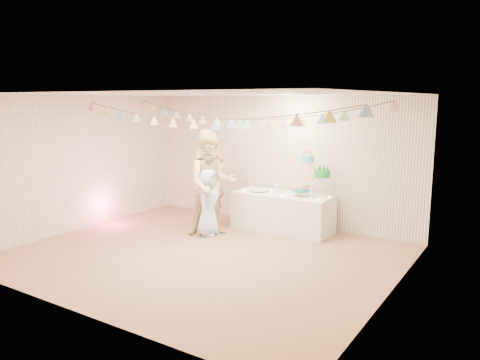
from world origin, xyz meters
The scene contains 25 objects.
floor centered at (0.00, 0.00, 0.00)m, with size 6.00×6.00×0.00m, color #846147.
ceiling centered at (0.00, 0.00, 2.60)m, with size 6.00×6.00×0.00m, color silver.
back_wall centered at (0.00, 2.50, 1.30)m, with size 6.00×6.00×0.00m, color white.
front_wall centered at (0.00, -2.50, 1.30)m, with size 6.00×6.00×0.00m, color white.
left_wall centered at (-3.00, 0.00, 1.30)m, with size 5.00×5.00×0.00m, color white.
right_wall centered at (3.00, 0.00, 1.30)m, with size 5.00×5.00×0.00m, color white.
table centered at (0.40, 2.02, 0.36)m, with size 1.93×0.77×0.72m, color silver.
cake_stand centered at (0.95, 2.07, 1.15)m, with size 0.72×0.42×0.80m, color silver, non-canonical shape.
cake_bottom centered at (0.80, 2.01, 0.84)m, with size 0.31×0.31×0.15m, color teal, non-canonical shape.
cake_middle centered at (1.13, 2.16, 1.11)m, with size 0.27×0.27×0.22m, color #1C812B, non-canonical shape.
cake_top_tier centered at (0.89, 2.04, 1.38)m, with size 0.25×0.25×0.19m, color #4CD0F0, non-canonical shape.
platter centered at (-0.10, 1.97, 0.76)m, with size 0.36×0.36×0.02m, color white.
posy centered at (0.25, 2.07, 0.83)m, with size 0.14×0.14×0.17m, color white, non-canonical shape.
person_adult_a centered at (-0.96, 1.48, 0.97)m, with size 0.71×0.47×1.94m, color tan.
person_adult_b centered at (-0.60, 1.07, 0.96)m, with size 0.93×0.72×1.91m, color #DBC386.
person_child centered at (-0.61, 0.97, 0.63)m, with size 0.61×0.40×1.26m, color #B2CCFD.
bunting_back centered at (0.00, 1.10, 2.35)m, with size 5.60×1.10×0.40m, color pink, non-canonical shape.
bunting_front centered at (0.00, -0.20, 2.32)m, with size 5.60×0.90×0.36m, color #72A5E5, non-canonical shape.
tealight_0 centered at (-0.40, 1.87, 0.74)m, with size 0.04×0.04×0.03m, color #FFD88C.
tealight_1 centered at (0.05, 2.20, 0.74)m, with size 0.04×0.04×0.03m, color #FFD88C.
tealight_2 centered at (0.50, 1.80, 0.74)m, with size 0.04×0.04×0.03m, color #FFD88C.
tealight_3 centered at (0.75, 2.24, 0.74)m, with size 0.04×0.04×0.03m, color #FFD88C.
tealight_4 centered at (1.22, 1.84, 0.74)m, with size 0.04×0.04×0.03m, color #FFD88C.
tealight_5 centered at (1.30, 2.17, 0.74)m, with size 0.04×0.04×0.03m, color #FFD88C.
tealight_6 centered at (0.86, 2.10, 0.74)m, with size 0.04×0.04×0.03m, color #FFD88C.
Camera 1 is at (4.47, -5.87, 2.52)m, focal length 35.00 mm.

